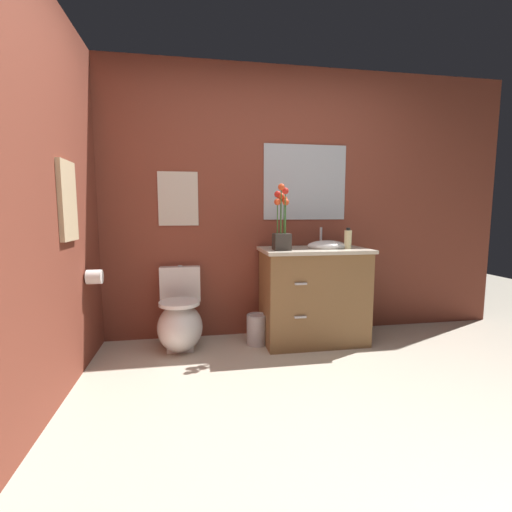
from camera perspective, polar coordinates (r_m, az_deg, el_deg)
name	(u,v)px	position (r m, az deg, el deg)	size (l,w,h in m)	color
ground_plane	(323,439)	(2.12, 10.56, -26.65)	(9.74, 9.74, 0.00)	beige
wall_back	(282,204)	(3.47, 4.16, 8.26)	(4.54, 0.05, 2.50)	brown
wall_left	(35,197)	(2.32, -31.59, 7.90)	(0.05, 4.74, 2.50)	brown
toilet	(180,321)	(3.21, -11.93, -9.99)	(0.38, 0.59, 0.69)	white
vanity_cabinet	(313,294)	(3.30, 9.08, -5.95)	(0.94, 0.56, 1.03)	brown
flower_vase	(282,227)	(3.04, 4.10, 4.55)	(0.14, 0.14, 0.55)	#38332D
soap_bottle	(348,239)	(3.26, 14.36, 2.61)	(0.06, 0.06, 0.19)	beige
trash_bin	(257,329)	(3.26, 0.12, -11.50)	(0.18, 0.18, 0.27)	#B7B7BC
wall_poster	(178,199)	(3.34, -12.22, 8.85)	(0.35, 0.01, 0.48)	beige
wall_mirror	(305,182)	(3.51, 7.78, 11.47)	(0.80, 0.01, 0.70)	#B2BCC6
hanging_towel	(68,201)	(2.67, -27.69, 7.71)	(0.03, 0.28, 0.52)	tan
toilet_paper_roll	(95,277)	(3.01, -24.21, -3.04)	(0.11, 0.11, 0.11)	white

